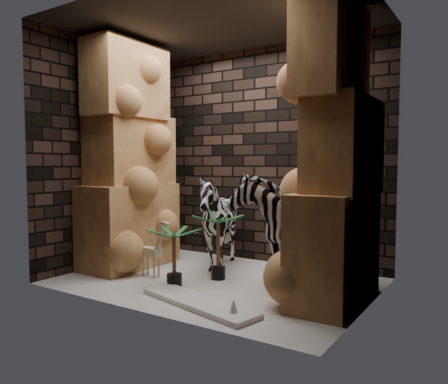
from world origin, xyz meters
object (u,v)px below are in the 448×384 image
Objects in this scene: giraffe_toy at (151,246)px; surfboard at (198,303)px; zebra_left at (218,228)px; palm_front at (218,247)px; zebra_right at (286,217)px; palm_back at (174,257)px.

giraffe_toy is 1.31m from surfboard.
zebra_left reaches higher than giraffe_toy.
palm_front reaches higher than giraffe_toy.
zebra_right is 0.98m from zebra_left.
giraffe_toy is at bearing -155.15° from zebra_right.
giraffe_toy reaches higher than palm_back.
giraffe_toy is at bearing -105.88° from zebra_left.
zebra_right reaches higher than zebra_left.
zebra_left reaches higher than surfboard.
giraffe_toy is 0.54× the size of surfboard.
surfboard is at bearing -42.73° from zebra_left.
giraffe_toy is (-0.53, -0.69, -0.18)m from zebra_left.
palm_front is at bearing -34.33° from zebra_left.
palm_front reaches higher than surfboard.
palm_back is at bearing -68.02° from zebra_left.
zebra_right is 2.01× the size of giraffe_toy.
zebra_right reaches higher than giraffe_toy.
palm_back is 0.76m from surfboard.
zebra_right is 0.88m from palm_front.
palm_front is at bearing 125.54° from surfboard.
palm_front is 0.59m from palm_back.
zebra_right reaches higher than surfboard.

